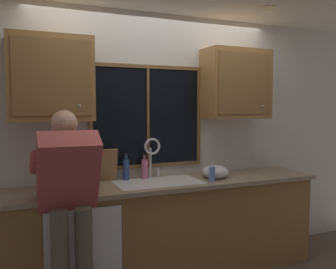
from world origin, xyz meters
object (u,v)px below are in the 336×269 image
cutting_board (103,165)px  bottle_green_glass (126,169)px  bottle_tall_clear (145,168)px  knife_block (89,174)px  person_standing (69,193)px  soap_dispenser (212,174)px  mixing_bowl (215,172)px

cutting_board → bottle_green_glass: size_ratio=1.23×
cutting_board → bottle_tall_clear: (0.40, -0.01, -0.05)m
bottle_tall_clear → cutting_board: bearing=178.2°
knife_block → bottle_tall_clear: bearing=12.7°
bottle_tall_clear → person_standing: bearing=-145.7°
bottle_tall_clear → soap_dispenser: bearing=-35.2°
cutting_board → mixing_bowl: (1.06, -0.25, -0.09)m
person_standing → bottle_green_glass: bearing=42.1°
mixing_bowl → bottle_green_glass: 0.88m
person_standing → mixing_bowl: person_standing is taller
cutting_board → bottle_tall_clear: cutting_board is taller
cutting_board → mixing_bowl: bearing=-13.1°
mixing_bowl → soap_dispenser: soap_dispenser is taller
knife_block → mixing_bowl: size_ratio=1.20×
bottle_tall_clear → knife_block: bearing=-167.3°
person_standing → bottle_tall_clear: person_standing is taller
knife_block → bottle_tall_clear: size_ratio=1.32×
person_standing → soap_dispenser: bearing=6.9°
mixing_bowl → bottle_green_glass: (-0.84, 0.24, 0.05)m
person_standing → knife_block: 0.48m
knife_block → mixing_bowl: 1.22m
person_standing → cutting_board: bearing=54.8°
soap_dispenser → bottle_green_glass: 0.82m
soap_dispenser → bottle_tall_clear: bearing=144.8°
soap_dispenser → bottle_green_glass: bearing=151.8°
bottle_green_glass → cutting_board: bearing=178.7°
knife_block → soap_dispenser: size_ratio=1.65×
soap_dispenser → bottle_tall_clear: bottle_tall_clear is taller
person_standing → soap_dispenser: person_standing is taller
person_standing → mixing_bowl: size_ratio=5.95×
mixing_bowl → bottle_tall_clear: bearing=160.3°
knife_block → bottle_green_glass: (0.37, 0.13, -0.00)m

